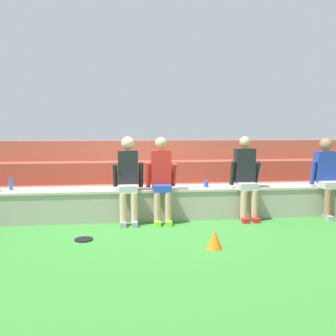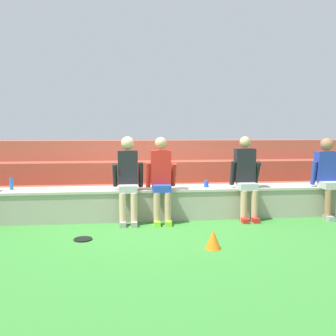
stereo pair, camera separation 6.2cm
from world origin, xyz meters
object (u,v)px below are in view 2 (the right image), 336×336
plastic_cup_right_end (206,184)px  sports_cone (213,239)px  person_left_of_center (128,177)px  water_bottle_mid_right (11,184)px  frisbee (83,239)px  person_far_right (328,174)px  person_right_of_center (246,175)px  person_center (161,177)px

plastic_cup_right_end → sports_cone: size_ratio=0.46×
person_left_of_center → sports_cone: person_left_of_center is taller
water_bottle_mid_right → sports_cone: size_ratio=0.88×
person_left_of_center → frisbee: size_ratio=5.58×
person_far_right → plastic_cup_right_end: (-2.15, 0.25, -0.17)m
water_bottle_mid_right → person_right_of_center: bearing=-4.9°
frisbee → person_center: bearing=36.0°
person_right_of_center → person_far_right: size_ratio=1.02×
person_right_of_center → person_far_right: person_right_of_center is taller
water_bottle_mid_right → sports_cone: (3.06, -1.84, -0.52)m
frisbee → person_left_of_center: bearing=54.8°
person_left_of_center → person_far_right: size_ratio=1.02×
person_right_of_center → sports_cone: (-0.94, -1.50, -0.64)m
person_right_of_center → plastic_cup_right_end: size_ratio=12.68×
person_far_right → sports_cone: bearing=-148.5°
person_left_of_center → person_right_of_center: bearing=0.0°
person_center → water_bottle_mid_right: 2.55m
person_left_of_center → water_bottle_mid_right: (-1.97, 0.34, -0.14)m
person_left_of_center → person_right_of_center: 2.03m
person_left_of_center → plastic_cup_right_end: person_left_of_center is taller
person_far_right → person_left_of_center: bearing=179.9°
person_right_of_center → water_bottle_mid_right: 4.01m
person_left_of_center → person_far_right: person_left_of_center is taller
plastic_cup_right_end → water_bottle_mid_right: bearing=178.3°
person_right_of_center → frisbee: (-2.67, -0.91, -0.76)m
sports_cone → water_bottle_mid_right: bearing=148.9°
person_far_right → plastic_cup_right_end: bearing=173.4°
plastic_cup_right_end → frisbee: 2.41m
water_bottle_mid_right → plastic_cup_right_end: 3.35m
water_bottle_mid_right → sports_cone: water_bottle_mid_right is taller
person_left_of_center → person_far_right: bearing=-0.1°
person_center → frisbee: bearing=-144.0°
person_far_right → person_center: bearing=-179.2°
person_left_of_center → plastic_cup_right_end: bearing=10.0°
person_right_of_center → frisbee: bearing=-161.1°
person_left_of_center → frisbee: 1.36m
person_center → frisbee: (-1.20, -0.87, -0.75)m
person_far_right → water_bottle_mid_right: 5.51m
water_bottle_mid_right → frisbee: water_bottle_mid_right is taller
person_far_right → frisbee: 4.34m
water_bottle_mid_right → person_left_of_center: bearing=-9.9°
person_far_right → sports_cone: (-2.44, -1.50, -0.65)m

